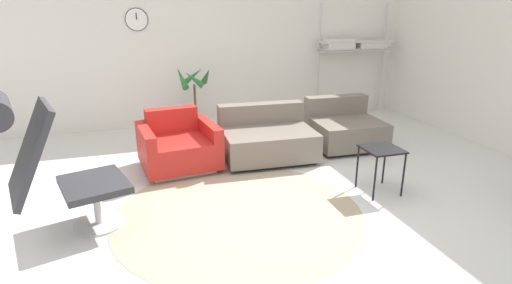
{
  "coord_description": "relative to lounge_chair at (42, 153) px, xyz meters",
  "views": [
    {
      "loc": [
        -1.1,
        -3.42,
        1.85
      ],
      "look_at": [
        0.05,
        0.26,
        0.55
      ],
      "focal_mm": 28.0,
      "sensor_mm": 36.0,
      "label": 1
    }
  ],
  "objects": [
    {
      "name": "ground_plane",
      "position": [
        1.84,
        0.08,
        -0.76
      ],
      "size": [
        12.0,
        12.0,
        0.0
      ],
      "primitive_type": "plane",
      "color": "silver"
    },
    {
      "name": "wall_back",
      "position": [
        1.83,
        3.19,
        0.64
      ],
      "size": [
        12.0,
        0.09,
        2.8
      ],
      "color": "silver",
      "rests_on": "ground_plane"
    },
    {
      "name": "round_rug",
      "position": [
        1.58,
        -0.06,
        -0.75
      ],
      "size": [
        2.36,
        2.36,
        0.01
      ],
      "color": "tan",
      "rests_on": "ground_plane"
    },
    {
      "name": "lounge_chair",
      "position": [
        0.0,
        0.0,
        0.0
      ],
      "size": [
        1.09,
        0.84,
        1.25
      ],
      "rotation": [
        0.0,
        0.0,
        -1.29
      ],
      "color": "#BCBCC1",
      "rests_on": "ground_plane"
    },
    {
      "name": "armchair_red",
      "position": [
        1.19,
        1.26,
        -0.5
      ],
      "size": [
        0.96,
        0.91,
        0.68
      ],
      "rotation": [
        0.0,
        0.0,
        3.26
      ],
      "color": "silver",
      "rests_on": "ground_plane"
    },
    {
      "name": "couch_low",
      "position": [
        2.31,
        1.27,
        -0.51
      ],
      "size": [
        1.18,
        0.94,
        0.65
      ],
      "rotation": [
        0.0,
        0.0,
        3.1
      ],
      "color": "black",
      "rests_on": "ground_plane"
    },
    {
      "name": "couch_second",
      "position": [
        3.49,
        1.39,
        -0.51
      ],
      "size": [
        0.95,
        0.93,
        0.65
      ],
      "rotation": [
        0.0,
        0.0,
        3.1
      ],
      "color": "black",
      "rests_on": "ground_plane"
    },
    {
      "name": "side_table",
      "position": [
        3.11,
        -0.05,
        -0.34
      ],
      "size": [
        0.37,
        0.37,
        0.49
      ],
      "color": "black",
      "rests_on": "ground_plane"
    },
    {
      "name": "potted_plant",
      "position": [
        1.63,
        2.72,
        -0.31
      ],
      "size": [
        0.54,
        0.49,
        1.02
      ],
      "color": "#333338",
      "rests_on": "ground_plane"
    },
    {
      "name": "shelf_unit",
      "position": [
        4.48,
        2.93,
        0.46
      ],
      "size": [
        1.34,
        0.28,
        1.92
      ],
      "color": "#BCBCC1",
      "rests_on": "ground_plane"
    }
  ]
}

